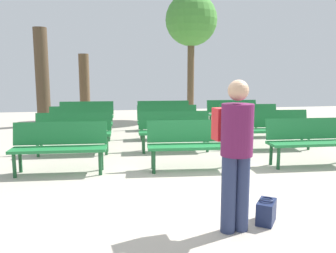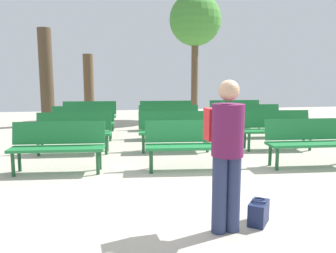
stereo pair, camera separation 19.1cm
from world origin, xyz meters
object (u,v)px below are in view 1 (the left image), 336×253
Objects in this scene: bench_r2_c1 at (168,119)px; bench_r2_c2 at (249,118)px; bench_r2_c0 at (81,121)px; bench_r3_c2 at (233,112)px; bench_r0_c1 at (192,142)px; visitor_with_backpack at (235,147)px; bench_r1_c0 at (73,130)px; tree_1 at (85,86)px; bench_r1_c1 at (175,128)px; bench_r3_c1 at (164,113)px; bench_r1_c2 at (275,127)px; bench_r3_c0 at (87,114)px; bench_r0_c0 at (60,144)px; tree_2 at (42,77)px; tree_0 at (191,21)px; handbag at (266,211)px; bench_r0_c2 at (309,139)px.

bench_r2_c1 is 0.99× the size of bench_r2_c2.
bench_r2_c0 is at bearing -178.50° from bench_r2_c2.
bench_r3_c2 is at bearing 17.97° from bench_r2_c0.
visitor_with_backpack reaches higher than bench_r0_c1.
bench_r1_c0 is 0.66× the size of tree_1.
bench_r0_c1 and bench_r1_c1 have the same top height.
bench_r2_c0 is at bearing -147.52° from bench_r3_c1.
bench_r1_c2 is 1.01× the size of bench_r3_c0.
tree_1 is (-2.35, 4.74, 0.72)m from bench_r2_c1.
bench_r2_c1 is at bearing 89.77° from bench_r1_c1.
bench_r1_c0 is at bearing -128.16° from bench_r3_c1.
bench_r0_c0 is 1.00× the size of bench_r3_c2.
tree_2 reaches higher than bench_r3_c2.
bench_r0_c0 and bench_r1_c0 have the same top height.
tree_0 reaches higher than bench_r1_c2.
handbag is at bearing -64.23° from bench_r2_c0.
bench_r1_c0 is 2.70m from bench_r2_c1.
bench_r2_c1 and bench_r3_c0 have the same top height.
bench_r0_c0 and bench_r3_c1 have the same top height.
bench_r0_c2 is 0.99× the size of bench_r1_c2.
bench_r0_c0 is at bearing -91.18° from bench_r2_c0.
bench_r0_c1 is at bearing -60.27° from tree_2.
tree_0 reaches higher than bench_r0_c1.
bench_r0_c2 is at bearing -47.44° from tree_2.
bench_r2_c0 is (-4.35, 3.29, 0.00)m from bench_r0_c2.
visitor_with_backpack is at bearing -68.52° from bench_r2_c0.
visitor_with_backpack is (-2.50, -3.84, 0.43)m from bench_r1_c2.
tree_0 is (3.91, 3.98, 3.14)m from bench_r2_c0.
bench_r3_c1 is at bearing 91.63° from bench_r0_c1.
bench_r0_c1 is at bearing -0.65° from bench_r0_c0.
bench_r0_c0 is 6.39m from bench_r3_c2.
bench_r1_c2 and bench_r3_c1 have the same top height.
bench_r0_c0 is 0.99× the size of visitor_with_backpack.
handbag is at bearing -174.15° from visitor_with_backpack.
bench_r3_c0 is (-4.42, 1.78, 0.00)m from bench_r2_c2.
bench_r2_c1 is 0.51× the size of tree_2.
bench_r0_c0 and bench_r1_c2 have the same top height.
bench_r1_c2 is 1.56m from bench_r2_c2.
bench_r1_c2 is at bearing 61.25° from handbag.
bench_r3_c2 is 0.51× the size of tree_2.
bench_r0_c2 is 1.00× the size of bench_r3_c1.
tree_0 reaches higher than bench_r1_c1.
bench_r3_c1 is (2.48, 2.86, 0.00)m from bench_r1_c0.
tree_1 is at bearing 93.68° from bench_r1_c0.
bench_r1_c0 is 1.00× the size of bench_r3_c1.
bench_r1_c2 is 1.00× the size of bench_r3_c2.
bench_r1_c2 is at bearing -0.26° from bench_r1_c1.
visitor_with_backpack is at bearing -71.73° from bench_r3_c0.
bench_r3_c0 is (-4.28, 4.83, 0.00)m from bench_r0_c2.
bench_r0_c2 is (4.54, -0.33, 0.00)m from bench_r0_c0.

